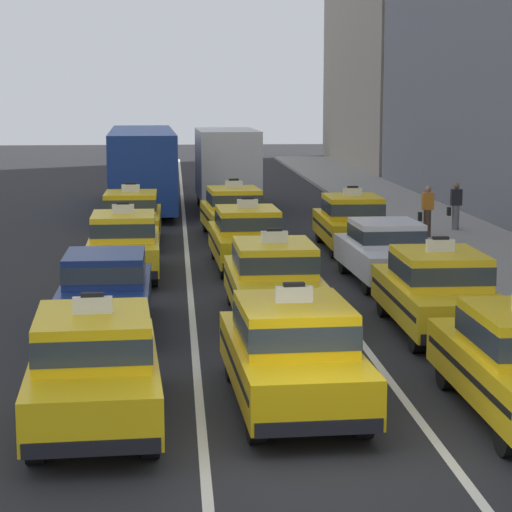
# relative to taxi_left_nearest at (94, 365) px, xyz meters

# --- Properties ---
(ground_plane) EXTENTS (160.00, 160.00, 0.00)m
(ground_plane) POSITION_rel_taxi_left_nearest_xyz_m (3.12, -2.00, -0.88)
(ground_plane) COLOR #232326
(lane_stripe_left_center) EXTENTS (0.14, 80.00, 0.01)m
(lane_stripe_left_center) POSITION_rel_taxi_left_nearest_xyz_m (1.52, 18.00, -0.87)
(lane_stripe_left_center) COLOR silver
(lane_stripe_left_center) RESTS_ON ground
(lane_stripe_center_right) EXTENTS (0.14, 80.00, 0.01)m
(lane_stripe_center_right) POSITION_rel_taxi_left_nearest_xyz_m (4.72, 18.00, -0.87)
(lane_stripe_center_right) COLOR silver
(lane_stripe_center_right) RESTS_ON ground
(sidewalk_curb) EXTENTS (4.00, 90.00, 0.15)m
(sidewalk_curb) POSITION_rel_taxi_left_nearest_xyz_m (10.32, 13.00, -0.80)
(sidewalk_curb) COLOR gray
(sidewalk_curb) RESTS_ON ground
(taxi_left_nearest) EXTENTS (2.05, 4.65, 1.96)m
(taxi_left_nearest) POSITION_rel_taxi_left_nearest_xyz_m (0.00, 0.00, 0.00)
(taxi_left_nearest) COLOR black
(taxi_left_nearest) RESTS_ON ground
(sedan_left_second) EXTENTS (1.79, 4.31, 1.58)m
(sedan_left_second) POSITION_rel_taxi_left_nearest_xyz_m (-0.23, 5.92, -0.03)
(sedan_left_second) COLOR black
(sedan_left_second) RESTS_ON ground
(taxi_left_third) EXTENTS (1.91, 4.60, 1.96)m
(taxi_left_third) POSITION_rel_taxi_left_nearest_xyz_m (-0.14, 11.88, 0.00)
(taxi_left_third) COLOR black
(taxi_left_third) RESTS_ON ground
(taxi_left_fourth) EXTENTS (1.84, 4.57, 1.96)m
(taxi_left_fourth) POSITION_rel_taxi_left_nearest_xyz_m (-0.18, 17.50, 0.00)
(taxi_left_fourth) COLOR black
(taxi_left_fourth) RESTS_ON ground
(bus_left_fifth) EXTENTS (2.87, 11.27, 3.22)m
(bus_left_fifth) POSITION_rel_taxi_left_nearest_xyz_m (-0.11, 27.26, 0.94)
(bus_left_fifth) COLOR black
(bus_left_fifth) RESTS_ON ground
(taxi_left_sixth) EXTENTS (1.93, 4.61, 1.96)m
(taxi_left_sixth) POSITION_rel_taxi_left_nearest_xyz_m (-0.16, 36.65, 0.00)
(taxi_left_sixth) COLOR black
(taxi_left_sixth) RESTS_ON ground
(taxi_center_nearest) EXTENTS (2.00, 4.63, 1.96)m
(taxi_center_nearest) POSITION_rel_taxi_left_nearest_xyz_m (2.93, 0.53, 0.00)
(taxi_center_nearest) COLOR black
(taxi_center_nearest) RESTS_ON ground
(taxi_center_second) EXTENTS (1.88, 4.58, 1.96)m
(taxi_center_second) POSITION_rel_taxi_left_nearest_xyz_m (3.24, 6.56, 0.00)
(taxi_center_second) COLOR black
(taxi_center_second) RESTS_ON ground
(taxi_center_third) EXTENTS (1.96, 4.61, 1.96)m
(taxi_center_third) POSITION_rel_taxi_left_nearest_xyz_m (3.13, 12.87, 0.00)
(taxi_center_third) COLOR black
(taxi_center_third) RESTS_ON ground
(taxi_center_fourth) EXTENTS (2.07, 4.66, 1.96)m
(taxi_center_fourth) POSITION_rel_taxi_left_nearest_xyz_m (3.10, 18.63, 0.00)
(taxi_center_fourth) COLOR black
(taxi_center_fourth) RESTS_ON ground
(box_truck_center_fifth) EXTENTS (2.43, 7.01, 3.27)m
(box_truck_center_fifth) POSITION_rel_taxi_left_nearest_xyz_m (3.26, 26.84, 0.90)
(box_truck_center_fifth) COLOR black
(box_truck_center_fifth) RESTS_ON ground
(taxi_right_second) EXTENTS (1.85, 4.57, 1.96)m
(taxi_right_second) POSITION_rel_taxi_left_nearest_xyz_m (6.36, 5.09, 0.00)
(taxi_right_second) COLOR black
(taxi_right_second) RESTS_ON ground
(sedan_right_third) EXTENTS (1.91, 4.36, 1.58)m
(sedan_right_third) POSITION_rel_taxi_left_nearest_xyz_m (6.42, 10.43, -0.03)
(sedan_right_third) COLOR black
(sedan_right_third) RESTS_ON ground
(taxi_right_fourth) EXTENTS (1.85, 4.57, 1.96)m
(taxi_right_fourth) POSITION_rel_taxi_left_nearest_xyz_m (6.52, 15.82, 0.00)
(taxi_right_fourth) COLOR black
(taxi_right_fourth) RESTS_ON ground
(pedestrian_near_crosswalk) EXTENTS (0.47, 0.24, 1.63)m
(pedestrian_near_crosswalk) POSITION_rel_taxi_left_nearest_xyz_m (9.24, 17.38, 0.09)
(pedestrian_near_crosswalk) COLOR #473828
(pedestrian_near_crosswalk) RESTS_ON sidewalk_curb
(pedestrian_by_storefront) EXTENTS (0.47, 0.24, 1.58)m
(pedestrian_by_storefront) POSITION_rel_taxi_left_nearest_xyz_m (10.62, 19.00, 0.06)
(pedestrian_by_storefront) COLOR slate
(pedestrian_by_storefront) RESTS_ON sidewalk_curb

